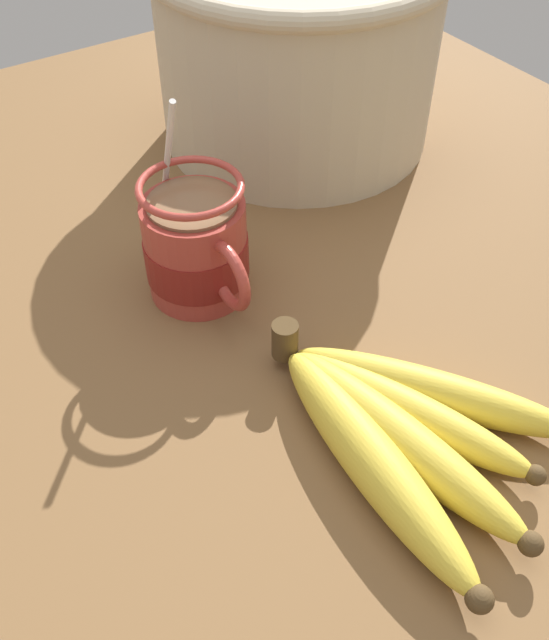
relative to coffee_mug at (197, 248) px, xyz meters
The scene contains 4 objects.
table 9.86cm from the coffee_mug, 24.77° to the right, with size 113.32×113.32×3.93cm.
coffee_mug is the anchor object (origin of this frame).
banana_bunch 21.81cm from the coffee_mug, ahead, with size 23.63×17.15×4.10cm.
woven_basket 27.32cm from the coffee_mug, 128.01° to the left, with size 29.40×29.40×18.74cm.
Camera 1 is at (33.99, -16.25, 44.48)cm, focal length 40.00 mm.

